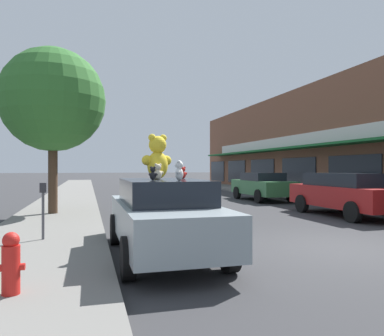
% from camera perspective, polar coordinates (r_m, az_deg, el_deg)
% --- Properties ---
extents(ground_plane, '(260.00, 260.00, 0.00)m').
position_cam_1_polar(ground_plane, '(8.91, 21.76, -11.25)').
color(ground_plane, '#333335').
extents(sidewalk_near, '(2.86, 90.00, 0.14)m').
position_cam_1_polar(sidewalk_near, '(7.22, -23.89, -13.39)').
color(sidewalk_near, slate).
rests_on(sidewalk_near, ground_plane).
extents(plush_art_car, '(1.88, 4.58, 1.51)m').
position_cam_1_polar(plush_art_car, '(7.45, -4.38, -7.15)').
color(plush_art_car, '#8C999E').
rests_on(plush_art_car, ground_plane).
extents(teddy_bear_giant, '(0.70, 0.49, 0.92)m').
position_cam_1_polar(teddy_bear_giant, '(7.68, -5.29, 1.61)').
color(teddy_bear_giant, yellow).
rests_on(teddy_bear_giant, plush_art_car).
extents(teddy_bear_cream, '(0.24, 0.16, 0.32)m').
position_cam_1_polar(teddy_bear_cream, '(7.39, -5.20, -0.57)').
color(teddy_bear_cream, beige).
rests_on(teddy_bear_cream, plush_art_car).
extents(teddy_bear_white, '(0.21, 0.28, 0.37)m').
position_cam_1_polar(teddy_bear_white, '(6.91, -1.97, -0.41)').
color(teddy_bear_white, white).
rests_on(teddy_bear_white, plush_art_car).
extents(teddy_bear_black, '(0.18, 0.17, 0.26)m').
position_cam_1_polar(teddy_bear_black, '(7.05, -5.97, -0.83)').
color(teddy_bear_black, black).
rests_on(teddy_bear_black, plush_art_car).
extents(teddy_bear_red, '(0.19, 0.12, 0.26)m').
position_cam_1_polar(teddy_bear_red, '(8.09, -1.38, -0.72)').
color(teddy_bear_red, red).
rests_on(teddy_bear_red, plush_art_car).
extents(teddy_bear_orange, '(0.19, 0.20, 0.29)m').
position_cam_1_polar(teddy_bear_orange, '(8.26, -5.39, -0.62)').
color(teddy_bear_orange, orange).
rests_on(teddy_bear_orange, plush_art_car).
extents(parked_car_far_center, '(2.00, 4.70, 1.55)m').
position_cam_1_polar(parked_car_far_center, '(14.61, 22.43, -3.47)').
color(parked_car_far_center, maroon).
rests_on(parked_car_far_center, ground_plane).
extents(parked_car_far_right, '(1.98, 4.45, 1.49)m').
position_cam_1_polar(parked_car_far_right, '(20.30, 10.70, -2.64)').
color(parked_car_far_right, '#336B3D').
rests_on(parked_car_far_right, ground_plane).
extents(street_tree, '(3.65, 3.65, 5.84)m').
position_cam_1_polar(street_tree, '(14.29, -20.44, 9.66)').
color(street_tree, '#473323').
rests_on(street_tree, sidewalk_near).
extents(fire_hydrant, '(0.33, 0.22, 0.79)m').
position_cam_1_polar(fire_hydrant, '(5.41, -25.87, -12.91)').
color(fire_hydrant, red).
rests_on(fire_hydrant, sidewalk_near).
extents(parking_meter, '(0.14, 0.10, 1.27)m').
position_cam_1_polar(parking_meter, '(9.06, -21.74, -5.01)').
color(parking_meter, '#4C4C51').
rests_on(parking_meter, sidewalk_near).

